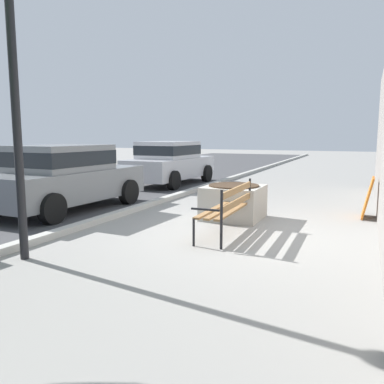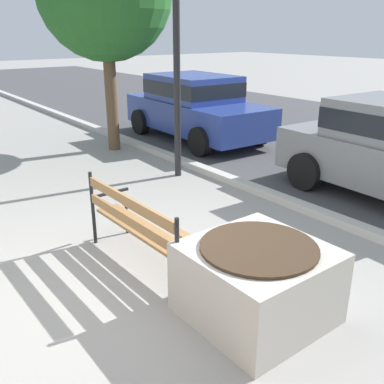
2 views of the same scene
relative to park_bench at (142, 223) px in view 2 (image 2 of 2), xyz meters
The scene contains 6 objects.
ground_plane 0.61m from the park_bench, 26.33° to the right, with size 80.00×80.00×0.00m, color gray.
curb_stone 2.83m from the park_bench, 84.70° to the left, with size 60.00×0.20×0.12m, color #B2AFA8.
park_bench is the anchor object (origin of this frame).
concrete_planter 1.50m from the park_bench, 14.21° to the left, with size 1.19×1.19×0.74m.
parked_car_blue 6.38m from the park_bench, 136.91° to the left, with size 4.17×2.05×1.56m.
lamp_post 3.94m from the park_bench, 137.57° to the left, with size 0.32×0.32×3.90m.
Camera 2 is at (3.59, -2.10, 2.55)m, focal length 40.60 mm.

